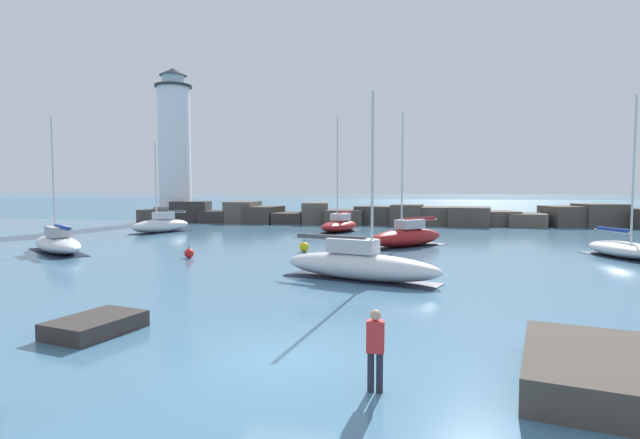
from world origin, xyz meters
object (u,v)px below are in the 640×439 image
sailboat_moored_2 (359,264)px  sailboat_moored_3 (625,249)px  sailboat_moored_5 (407,236)px  lighthouse (175,153)px  sailboat_moored_0 (58,243)px  sailboat_moored_4 (339,225)px  mooring_buoy_far_side (304,247)px  person_on_rocks (375,346)px  sailboat_moored_1 (161,225)px  mooring_buoy_orange_near (189,253)px

sailboat_moored_2 → sailboat_moored_3: (14.86, 9.85, -0.19)m
sailboat_moored_2 → sailboat_moored_5: size_ratio=0.89×
lighthouse → sailboat_moored_0: size_ratio=2.14×
sailboat_moored_3 → sailboat_moored_4: (-19.05, 14.03, 0.14)m
lighthouse → sailboat_moored_2: size_ratio=2.22×
mooring_buoy_far_side → person_on_rocks: person_on_rocks is taller
sailboat_moored_4 → sailboat_moored_5: size_ratio=1.14×
sailboat_moored_1 → sailboat_moored_2: sailboat_moored_2 is taller
sailboat_moored_0 → sailboat_moored_2: size_ratio=1.04×
sailboat_moored_3 → person_on_rocks: sailboat_moored_3 is taller
sailboat_moored_3 → mooring_buoy_far_side: bearing=-177.8°
mooring_buoy_orange_near → sailboat_moored_0: bearing=174.5°
sailboat_moored_1 → mooring_buoy_orange_near: sailboat_moored_1 is taller
sailboat_moored_2 → mooring_buoy_far_side: (-4.46, 9.10, -0.38)m
mooring_buoy_orange_near → person_on_rocks: bearing=-55.3°
lighthouse → sailboat_moored_0: bearing=-78.0°
sailboat_moored_1 → mooring_buoy_orange_near: size_ratio=10.83×
sailboat_moored_0 → sailboat_moored_5: size_ratio=0.92×
sailboat_moored_0 → mooring_buoy_orange_near: sailboat_moored_0 is taller
sailboat_moored_0 → sailboat_moored_4: size_ratio=0.81×
sailboat_moored_1 → sailboat_moored_3: 36.68m
mooring_buoy_far_side → sailboat_moored_3: bearing=2.2°
person_on_rocks → sailboat_moored_0: bearing=139.5°
mooring_buoy_orange_near → mooring_buoy_far_side: (6.10, 3.99, 0.04)m
sailboat_moored_1 → person_on_rocks: bearing=-56.2°
sailboat_moored_5 → mooring_buoy_far_side: 7.75m
lighthouse → mooring_buoy_far_side: size_ratio=22.20×
sailboat_moored_0 → person_on_rocks: size_ratio=5.10×
sailboat_moored_2 → mooring_buoy_far_side: bearing=116.1°
lighthouse → sailboat_moored_1: size_ratio=2.25×
sailboat_moored_1 → person_on_rocks: sailboat_moored_1 is taller
sailboat_moored_3 → mooring_buoy_far_side: size_ratio=11.33×
sailboat_moored_0 → mooring_buoy_far_side: bearing=11.3°
sailboat_moored_4 → mooring_buoy_orange_near: sailboat_moored_4 is taller
sailboat_moored_4 → sailboat_moored_2: bearing=-80.0°
sailboat_moored_3 → sailboat_moored_4: 23.66m
lighthouse → sailboat_moored_5: (28.17, -21.78, -7.60)m
sailboat_moored_1 → person_on_rocks: 39.23m
sailboat_moored_1 → sailboat_moored_3: size_ratio=0.87×
sailboat_moored_2 → sailboat_moored_4: size_ratio=0.78×
sailboat_moored_0 → sailboat_moored_5: 23.17m
sailboat_moored_5 → mooring_buoy_far_side: sailboat_moored_5 is taller
sailboat_moored_3 → mooring_buoy_far_side: 19.34m
sailboat_moored_2 → mooring_buoy_far_side: size_ratio=10.00×
lighthouse → mooring_buoy_orange_near: size_ratio=24.39×
sailboat_moored_4 → sailboat_moored_5: 12.32m
lighthouse → mooring_buoy_far_side: bearing=-50.2°
sailboat_moored_3 → sailboat_moored_1: bearing=163.4°
lighthouse → person_on_rocks: lighthouse is taller
sailboat_moored_2 → mooring_buoy_orange_near: bearing=154.2°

